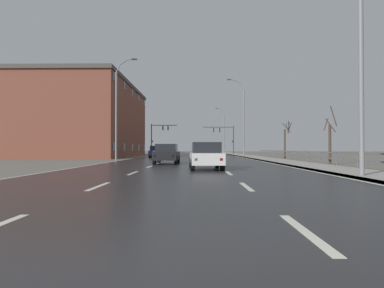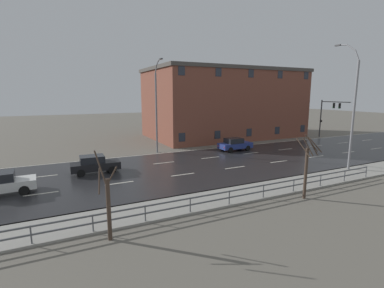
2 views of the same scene
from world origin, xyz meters
name	(u,v)px [view 1 (image 1 of 2)]	position (x,y,z in m)	size (l,w,h in m)	color
ground_plane	(192,156)	(0.00, 48.00, -0.06)	(160.00, 160.00, 0.12)	#666056
road_asphalt_strip	(193,155)	(0.00, 60.00, 0.01)	(14.00, 120.00, 0.03)	#232326
sidewalk_right	(235,154)	(8.43, 60.00, 0.06)	(3.00, 120.00, 0.12)	gray
guardrail	(308,155)	(9.85, 23.43, 0.71)	(0.07, 37.56, 1.00)	#515459
street_lamp_foreground	(356,52)	(7.40, 10.58, 5.22)	(2.89, 0.24, 10.76)	slate
street_lamp_midground	(243,119)	(7.45, 43.13, 5.54)	(2.51, 0.24, 11.32)	slate
street_lamp_distant	(224,131)	(7.47, 75.68, 5.51)	(2.27, 0.24, 11.21)	slate
street_lamp_left_bank	(118,110)	(-7.47, 30.11, 5.23)	(2.25, 0.24, 10.64)	slate
traffic_signal_right	(225,134)	(6.32, 58.57, 3.93)	(6.00, 0.36, 5.60)	#38383A
traffic_signal_left	(158,134)	(-6.67, 57.79, 4.07)	(4.99, 0.36, 5.92)	#38383A
car_distant	(206,156)	(1.30, 15.80, 0.80)	(2.00, 4.18, 1.57)	silver
car_mid_centre	(157,152)	(-4.47, 39.02, 0.80)	(1.89, 4.13, 1.57)	navy
car_near_right	(167,154)	(-1.57, 22.29, 0.80)	(1.88, 4.12, 1.57)	black
brick_building	(86,121)	(-15.86, 44.46, 5.39)	(14.24, 23.99, 10.76)	brown
bare_tree_near	(330,141)	(10.82, 21.38, 1.75)	(0.95, 0.97, 4.38)	#423328
bare_tree_mid	(285,141)	(11.01, 33.96, 2.11)	(1.11, 1.30, 4.40)	#423328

